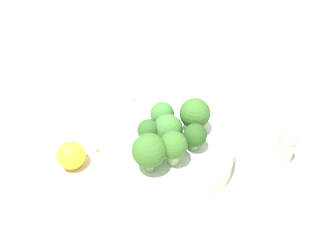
% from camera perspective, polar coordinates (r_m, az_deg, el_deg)
% --- Properties ---
extents(ground_plane, '(3.00, 3.00, 0.00)m').
position_cam_1_polar(ground_plane, '(0.56, 0.00, -5.57)').
color(ground_plane, beige).
extents(bowl, '(0.22, 0.22, 0.04)m').
position_cam_1_polar(bowl, '(0.54, 0.00, -4.12)').
color(bowl, white).
rests_on(bowl, ground_plane).
extents(broccoli_floret_0, '(0.04, 0.04, 0.05)m').
position_cam_1_polar(broccoli_floret_0, '(0.50, 4.74, -1.69)').
color(broccoli_floret_0, '#8EB770').
rests_on(broccoli_floret_0, bowl).
extents(broccoli_floret_1, '(0.05, 0.05, 0.05)m').
position_cam_1_polar(broccoli_floret_1, '(0.51, -0.61, -0.70)').
color(broccoli_floret_1, '#84AD66').
rests_on(broccoli_floret_1, bowl).
extents(broccoli_floret_2, '(0.04, 0.04, 0.05)m').
position_cam_1_polar(broccoli_floret_2, '(0.53, -1.02, 2.02)').
color(broccoli_floret_2, '#84AD66').
rests_on(broccoli_floret_2, bowl).
extents(broccoli_floret_3, '(0.05, 0.05, 0.06)m').
position_cam_1_polar(broccoli_floret_3, '(0.46, -3.29, -4.40)').
color(broccoli_floret_3, '#7A9E5B').
rests_on(broccoli_floret_3, bowl).
extents(broccoli_floret_4, '(0.03, 0.03, 0.05)m').
position_cam_1_polar(broccoli_floret_4, '(0.51, -3.48, -0.86)').
color(broccoli_floret_4, '#7A9E5B').
rests_on(broccoli_floret_4, bowl).
extents(broccoli_floret_5, '(0.04, 0.04, 0.06)m').
position_cam_1_polar(broccoli_floret_5, '(0.47, 0.94, -3.54)').
color(broccoli_floret_5, '#8EB770').
rests_on(broccoli_floret_5, bowl).
extents(broccoli_floret_6, '(0.05, 0.05, 0.06)m').
position_cam_1_polar(broccoli_floret_6, '(0.52, 4.69, 2.13)').
color(broccoli_floret_6, '#84AD66').
rests_on(broccoli_floret_6, bowl).
extents(pepper_shaker, '(0.03, 0.03, 0.07)m').
position_cam_1_polar(pepper_shaker, '(0.56, 19.87, -3.35)').
color(pepper_shaker, '#B2B7BC').
rests_on(pepper_shaker, ground_plane).
extents(lemon_wedge, '(0.05, 0.05, 0.05)m').
position_cam_1_polar(lemon_wedge, '(0.55, -16.53, -4.93)').
color(lemon_wedge, yellow).
rests_on(lemon_wedge, ground_plane).
extents(almond_crumb_0, '(0.01, 0.01, 0.01)m').
position_cam_1_polar(almond_crumb_0, '(0.68, -6.02, 4.68)').
color(almond_crumb_0, tan).
rests_on(almond_crumb_0, ground_plane).
extents(almond_crumb_1, '(0.01, 0.01, 0.01)m').
position_cam_1_polar(almond_crumb_1, '(0.58, -12.28, -4.02)').
color(almond_crumb_1, olive).
rests_on(almond_crumb_1, ground_plane).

